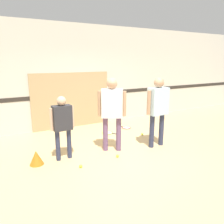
{
  "coord_description": "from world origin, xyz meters",
  "views": [
    {
      "loc": [
        -2.39,
        -4.11,
        2.1
      ],
      "look_at": [
        -0.05,
        0.18,
        0.94
      ],
      "focal_mm": 35.0,
      "sensor_mm": 36.0,
      "label": 1
    }
  ],
  "objects_px": {
    "racket_second_spare": "(126,128)",
    "training_cone": "(36,158)",
    "racket_spare_on_floor": "(108,133)",
    "tennis_ball_near_instructor": "(117,156)",
    "person_instructor": "(112,107)",
    "person_student_left": "(62,121)",
    "tennis_ball_stray_right": "(142,134)",
    "tennis_ball_by_spare_racket": "(104,133)",
    "tennis_ball_stray_left": "(81,166)",
    "person_student_right": "(158,105)"
  },
  "relations": [
    {
      "from": "racket_second_spare",
      "to": "training_cone",
      "type": "height_order",
      "value": "training_cone"
    },
    {
      "from": "racket_spare_on_floor",
      "to": "tennis_ball_near_instructor",
      "type": "distance_m",
      "value": 1.67
    },
    {
      "from": "person_instructor",
      "to": "racket_spare_on_floor",
      "type": "xyz_separation_m",
      "value": [
        0.49,
        1.16,
        -1.05
      ]
    },
    {
      "from": "person_instructor",
      "to": "person_student_left",
      "type": "relative_size",
      "value": 1.23
    },
    {
      "from": "tennis_ball_stray_right",
      "to": "tennis_ball_near_instructor",
      "type": "bearing_deg",
      "value": -145.48
    },
    {
      "from": "person_student_left",
      "to": "tennis_ball_stray_right",
      "type": "relative_size",
      "value": 20.99
    },
    {
      "from": "racket_second_spare",
      "to": "tennis_ball_by_spare_racket",
      "type": "distance_m",
      "value": 0.91
    },
    {
      "from": "person_instructor",
      "to": "tennis_ball_stray_left",
      "type": "distance_m",
      "value": 1.49
    },
    {
      "from": "training_cone",
      "to": "tennis_ball_near_instructor",
      "type": "bearing_deg",
      "value": -17.14
    },
    {
      "from": "tennis_ball_near_instructor",
      "to": "tennis_ball_stray_right",
      "type": "height_order",
      "value": "same"
    },
    {
      "from": "tennis_ball_by_spare_racket",
      "to": "training_cone",
      "type": "distance_m",
      "value": 2.31
    },
    {
      "from": "tennis_ball_near_instructor",
      "to": "tennis_ball_by_spare_racket",
      "type": "relative_size",
      "value": 1.0
    },
    {
      "from": "racket_spare_on_floor",
      "to": "person_student_right",
      "type": "bearing_deg",
      "value": -15.54
    },
    {
      "from": "person_instructor",
      "to": "tennis_ball_by_spare_racket",
      "type": "bearing_deg",
      "value": 102.03
    },
    {
      "from": "person_student_right",
      "to": "racket_spare_on_floor",
      "type": "relative_size",
      "value": 3.3
    },
    {
      "from": "racket_spare_on_floor",
      "to": "person_student_left",
      "type": "bearing_deg",
      "value": -95.14
    },
    {
      "from": "person_student_right",
      "to": "tennis_ball_by_spare_racket",
      "type": "bearing_deg",
      "value": -63.55
    },
    {
      "from": "racket_spare_on_floor",
      "to": "tennis_ball_by_spare_racket",
      "type": "xyz_separation_m",
      "value": [
        -0.15,
        -0.04,
        0.02
      ]
    },
    {
      "from": "person_instructor",
      "to": "tennis_ball_by_spare_racket",
      "type": "distance_m",
      "value": 1.56
    },
    {
      "from": "racket_second_spare",
      "to": "tennis_ball_stray_right",
      "type": "height_order",
      "value": "tennis_ball_stray_right"
    },
    {
      "from": "person_student_right",
      "to": "tennis_ball_by_spare_racket",
      "type": "height_order",
      "value": "person_student_right"
    },
    {
      "from": "training_cone",
      "to": "tennis_ball_stray_right",
      "type": "bearing_deg",
      "value": 8.13
    },
    {
      "from": "racket_spare_on_floor",
      "to": "tennis_ball_stray_left",
      "type": "xyz_separation_m",
      "value": [
        -1.47,
        -1.63,
        0.02
      ]
    },
    {
      "from": "tennis_ball_near_instructor",
      "to": "person_instructor",
      "type": "bearing_deg",
      "value": 78.41
    },
    {
      "from": "tennis_ball_by_spare_racket",
      "to": "racket_spare_on_floor",
      "type": "bearing_deg",
      "value": 14.69
    },
    {
      "from": "person_student_right",
      "to": "racket_spare_on_floor",
      "type": "height_order",
      "value": "person_student_right"
    },
    {
      "from": "person_instructor",
      "to": "tennis_ball_stray_left",
      "type": "height_order",
      "value": "person_instructor"
    },
    {
      "from": "person_student_left",
      "to": "racket_second_spare",
      "type": "bearing_deg",
      "value": 25.18
    },
    {
      "from": "person_student_right",
      "to": "racket_spare_on_floor",
      "type": "bearing_deg",
      "value": -68.91
    },
    {
      "from": "person_student_left",
      "to": "person_instructor",
      "type": "bearing_deg",
      "value": -6.76
    },
    {
      "from": "person_instructor",
      "to": "racket_second_spare",
      "type": "distance_m",
      "value": 2.1
    },
    {
      "from": "racket_second_spare",
      "to": "tennis_ball_stray_right",
      "type": "relative_size",
      "value": 7.39
    },
    {
      "from": "racket_spare_on_floor",
      "to": "training_cone",
      "type": "relative_size",
      "value": 1.73
    },
    {
      "from": "tennis_ball_near_instructor",
      "to": "tennis_ball_stray_left",
      "type": "height_order",
      "value": "same"
    },
    {
      "from": "person_instructor",
      "to": "tennis_ball_by_spare_racket",
      "type": "relative_size",
      "value": 25.91
    },
    {
      "from": "racket_spare_on_floor",
      "to": "tennis_ball_near_instructor",
      "type": "xyz_separation_m",
      "value": [
        -0.58,
        -1.57,
        0.02
      ]
    },
    {
      "from": "person_instructor",
      "to": "tennis_ball_stray_right",
      "type": "relative_size",
      "value": 25.91
    },
    {
      "from": "person_student_right",
      "to": "tennis_ball_stray_right",
      "type": "height_order",
      "value": "person_student_right"
    },
    {
      "from": "tennis_ball_near_instructor",
      "to": "racket_spare_on_floor",
      "type": "bearing_deg",
      "value": 69.74
    },
    {
      "from": "tennis_ball_by_spare_racket",
      "to": "tennis_ball_stray_left",
      "type": "xyz_separation_m",
      "value": [
        -1.32,
        -1.6,
        0.0
      ]
    },
    {
      "from": "tennis_ball_by_spare_racket",
      "to": "tennis_ball_stray_left",
      "type": "relative_size",
      "value": 1.0
    },
    {
      "from": "tennis_ball_by_spare_racket",
      "to": "tennis_ball_stray_left",
      "type": "height_order",
      "value": "same"
    },
    {
      "from": "tennis_ball_by_spare_racket",
      "to": "person_student_left",
      "type": "bearing_deg",
      "value": -145.29
    },
    {
      "from": "tennis_ball_stray_left",
      "to": "tennis_ball_near_instructor",
      "type": "bearing_deg",
      "value": 4.41
    },
    {
      "from": "tennis_ball_stray_left",
      "to": "tennis_ball_by_spare_racket",
      "type": "bearing_deg",
      "value": 50.35
    },
    {
      "from": "person_student_left",
      "to": "person_student_right",
      "type": "relative_size",
      "value": 0.81
    },
    {
      "from": "racket_second_spare",
      "to": "tennis_ball_by_spare_racket",
      "type": "height_order",
      "value": "tennis_ball_by_spare_racket"
    },
    {
      "from": "racket_second_spare",
      "to": "tennis_ball_stray_right",
      "type": "bearing_deg",
      "value": 159.42
    },
    {
      "from": "tennis_ball_stray_right",
      "to": "tennis_ball_by_spare_racket",
      "type": "bearing_deg",
      "value": 147.24
    },
    {
      "from": "person_student_left",
      "to": "racket_second_spare",
      "type": "relative_size",
      "value": 2.84
    }
  ]
}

